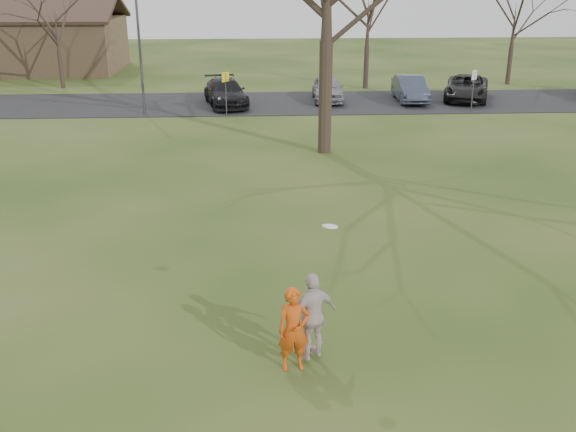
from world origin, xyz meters
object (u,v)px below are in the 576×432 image
at_px(car_4, 328,88).
at_px(lamp_post, 138,30).
at_px(car_5, 410,89).
at_px(car_3, 226,92).
at_px(player_defender, 294,329).
at_px(car_6, 467,88).
at_px(catching_play, 313,316).

xyz_separation_m(car_4, lamp_post, (-9.27, -2.86, 3.27)).
distance_m(car_4, car_5, 4.37).
relative_size(car_3, car_5, 1.14).
relative_size(car_3, lamp_post, 0.72).
relative_size(player_defender, car_6, 0.33).
relative_size(car_3, car_6, 0.97).
xyz_separation_m(car_3, catching_play, (2.36, -23.88, 0.21)).
bearing_deg(car_4, car_6, 1.52).
bearing_deg(lamp_post, car_6, 9.44).
relative_size(car_3, catching_play, 1.83).
xyz_separation_m(car_3, car_6, (12.87, 0.86, -0.01)).
height_order(car_3, car_4, car_3).
distance_m(car_3, car_4, 5.46).
height_order(car_5, car_6, car_5).
height_order(car_5, catching_play, catching_play).
relative_size(car_6, lamp_post, 0.75).
bearing_deg(car_3, player_defender, -96.19).
height_order(player_defender, catching_play, catching_play).
bearing_deg(player_defender, lamp_post, 95.52).
distance_m(player_defender, catching_play, 0.44).
xyz_separation_m(car_3, car_5, (9.74, 0.60, -0.00)).
distance_m(player_defender, lamp_post, 23.17).
bearing_deg(catching_play, player_defender, -147.72).
height_order(car_3, car_6, car_3).
bearing_deg(car_4, lamp_post, -160.80).
height_order(car_3, car_5, car_3).
xyz_separation_m(car_3, car_4, (5.38, 0.93, -0.00)).
xyz_separation_m(car_4, catching_play, (-3.02, -24.81, 0.22)).
relative_size(player_defender, car_3, 0.34).
bearing_deg(car_6, catching_play, -93.48).
relative_size(car_4, car_6, 0.82).
bearing_deg(catching_play, car_3, 95.65).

